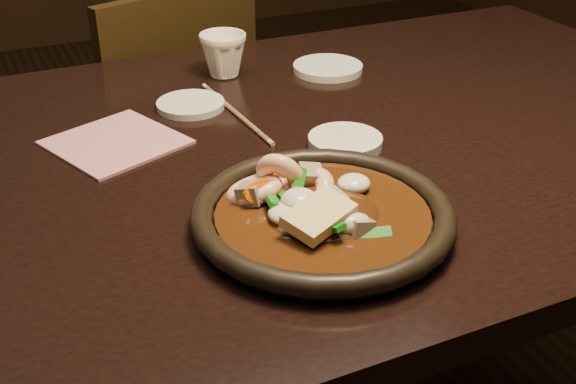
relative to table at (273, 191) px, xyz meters
name	(u,v)px	position (x,y,z in m)	size (l,w,h in m)	color
table	(273,191)	(0.00, 0.00, 0.00)	(1.60, 0.90, 0.75)	black
chair	(160,148)	(-0.01, 0.64, -0.21)	(0.51, 0.51, 0.85)	black
plate	(323,216)	(-0.04, -0.23, 0.09)	(0.31, 0.31, 0.03)	black
stirfry	(311,207)	(-0.04, -0.21, 0.10)	(0.18, 0.19, 0.07)	#311809
soy_dish	(345,142)	(0.09, -0.05, 0.08)	(0.11, 0.11, 0.01)	silver
saucer_left	(191,105)	(-0.06, 0.18, 0.08)	(0.11, 0.11, 0.01)	silver
saucer_right	(328,68)	(0.21, 0.23, 0.08)	(0.12, 0.12, 0.01)	silver
tea_cup	(223,53)	(0.03, 0.29, 0.12)	(0.08, 0.08, 0.08)	white
chopsticks	(235,112)	(-0.01, 0.12, 0.08)	(0.02, 0.26, 0.01)	tan
napkin	(116,142)	(-0.20, 0.10, 0.08)	(0.16, 0.16, 0.00)	#B16D76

